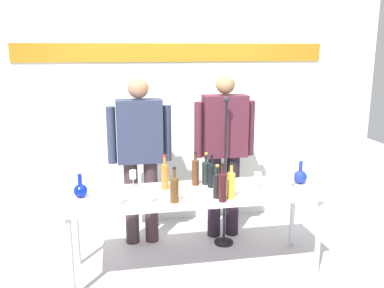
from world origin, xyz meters
TOP-DOWN VIEW (x-y plane):
  - ground_plane at (0.00, 0.00)m, footprint 10.00×10.00m
  - back_wall at (0.00, 1.25)m, footprint 4.92×0.11m
  - display_table at (0.00, 0.00)m, footprint 2.27×0.66m
  - decanter_blue_left at (-0.99, 0.05)m, footprint 0.12×0.12m
  - decanter_blue_right at (1.02, 0.05)m, footprint 0.13×0.13m
  - presenter_left at (-0.44, 0.66)m, footprint 0.64×0.22m
  - presenter_right at (0.44, 0.66)m, footprint 0.64×0.22m
  - wine_bottle_0 at (0.27, -0.22)m, footprint 0.07×0.07m
  - wine_bottle_1 at (-0.22, -0.22)m, footprint 0.07×0.07m
  - wine_bottle_2 at (-0.25, 0.13)m, footprint 0.06×0.06m
  - wine_bottle_3 at (0.16, -0.18)m, footprint 0.07×0.07m
  - wine_bottle_4 at (0.04, 0.18)m, footprint 0.06×0.06m
  - wine_bottle_5 at (0.18, -0.28)m, footprint 0.07×0.07m
  - wine_bottle_6 at (0.17, 0.10)m, footprint 0.07×0.07m
  - wine_bottle_7 at (0.14, 0.19)m, footprint 0.07×0.07m
  - wine_glass_left_0 at (-0.42, -0.22)m, footprint 0.06×0.06m
  - wine_glass_left_1 at (-0.54, 0.25)m, footprint 0.06×0.06m
  - wine_glass_left_2 at (-0.67, -0.20)m, footprint 0.07×0.07m
  - wine_glass_right_0 at (0.88, -0.05)m, footprint 0.07×0.07m
  - wine_glass_right_1 at (0.59, 0.01)m, footprint 0.07×0.07m
  - wine_glass_right_2 at (0.77, -0.23)m, footprint 0.06×0.06m
  - microphone_stand at (0.40, 0.45)m, footprint 0.20×0.20m

SIDE VIEW (x-z plane):
  - ground_plane at x=0.00m, z-range 0.00..0.00m
  - microphone_stand at x=0.40m, z-range -0.25..1.30m
  - display_table at x=0.00m, z-range 0.32..1.08m
  - decanter_blue_left at x=-0.99m, z-range 0.72..0.93m
  - decanter_blue_right at x=1.02m, z-range 0.72..0.94m
  - wine_glass_right_2 at x=0.77m, z-range 0.79..0.92m
  - wine_glass_right_1 at x=0.59m, z-range 0.79..0.93m
  - wine_glass_left_0 at x=-0.42m, z-range 0.79..0.94m
  - wine_glass_right_0 at x=0.88m, z-range 0.79..0.94m
  - wine_glass_left_1 at x=-0.54m, z-range 0.79..0.94m
  - wine_glass_left_2 at x=-0.67m, z-range 0.79..0.95m
  - wine_bottle_1 at x=-0.22m, z-range 0.73..1.03m
  - wine_bottle_3 at x=0.16m, z-range 0.74..1.03m
  - wine_bottle_6 at x=0.17m, z-range 0.73..1.04m
  - wine_bottle_7 at x=0.14m, z-range 0.73..1.04m
  - wine_bottle_0 at x=0.27m, z-range 0.73..1.05m
  - wine_bottle_2 at x=-0.25m, z-range 0.73..1.05m
  - wine_bottle_4 at x=0.04m, z-range 0.74..1.06m
  - wine_bottle_5 at x=0.18m, z-range 0.73..1.06m
  - presenter_left at x=-0.44m, z-range 0.14..1.87m
  - presenter_right at x=0.44m, z-range 0.14..1.88m
  - back_wall at x=0.00m, z-range 0.00..3.00m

